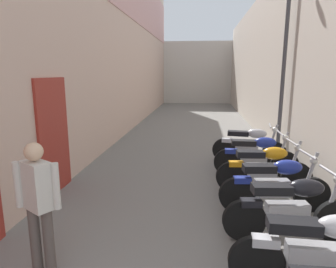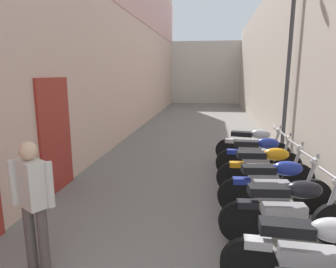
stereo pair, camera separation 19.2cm
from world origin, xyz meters
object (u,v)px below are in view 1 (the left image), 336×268
Objects in this scene: motorcycle_third at (321,251)px; motorcycle_fifth at (276,183)px; motorcycle_eighth at (249,144)px; pedestrian_mid_alley at (38,200)px; motorcycle_seventh at (256,155)px; street_lamp at (282,45)px; motorcycle_sixth at (265,167)px; motorcycle_fourth at (292,207)px.

motorcycle_third is 1.90m from motorcycle_fifth.
pedestrian_mid_alley is at bearing -122.86° from motorcycle_eighth.
pedestrian_mid_alley is (-3.02, -3.67, 0.42)m from motorcycle_seventh.
motorcycle_fifth is at bearing -102.87° from street_lamp.
motorcycle_seventh is at bearing 90.00° from motorcycle_fifth.
motorcycle_fifth is 0.36× the size of street_lamp.
motorcycle_eighth is at bearing 90.01° from motorcycle_seventh.
street_lamp is (0.71, 0.33, 2.44)m from motorcycle_eighth.
motorcycle_third and motorcycle_sixth have the same top height.
motorcycle_fourth and motorcycle_sixth have the same top height.
motorcycle_seventh is 2.87m from street_lamp.
street_lamp is at bearing 25.21° from motorcycle_eighth.
motorcycle_third and motorcycle_fifth have the same top height.
pedestrian_mid_alley reaches higher than motorcycle_seventh.
motorcycle_third is 3.65m from motorcycle_seventh.
motorcycle_third is at bearing 0.41° from pedestrian_mid_alley.
motorcycle_third and motorcycle_fourth have the same top height.
motorcycle_third is at bearing -90.00° from motorcycle_fourth.
motorcycle_fifth is 0.86m from motorcycle_sixth.
motorcycle_sixth is at bearing 90.00° from motorcycle_fourth.
motorcycle_fifth is at bearing 32.42° from pedestrian_mid_alley.
street_lamp is (3.73, 5.01, 2.03)m from pedestrian_mid_alley.
motorcycle_seventh is at bearing -89.99° from motorcycle_eighth.
motorcycle_sixth is (-0.00, 2.75, 0.00)m from motorcycle_third.
motorcycle_third is at bearing -90.00° from motorcycle_sixth.
motorcycle_fourth is at bearing 18.88° from pedestrian_mid_alley.
motorcycle_third is 3.05m from pedestrian_mid_alley.
pedestrian_mid_alley is at bearing -126.65° from street_lamp.
motorcycle_fifth is 1.75m from motorcycle_seventh.
street_lamp is at bearing 81.94° from motorcycle_third.
motorcycle_sixth is at bearing 90.00° from motorcycle_fifth.
motorcycle_fourth and motorcycle_eighth have the same top height.
motorcycle_sixth is 1.01× the size of motorcycle_eighth.
motorcycle_fourth is 1.00× the size of motorcycle_sixth.
motorcycle_third is 5.60m from street_lamp.
motorcycle_fifth and motorcycle_eighth have the same top height.
motorcycle_sixth and motorcycle_seventh have the same top height.
street_lamp reaches higher than motorcycle_eighth.
street_lamp is at bearing 62.17° from motorcycle_seventh.
street_lamp reaches higher than motorcycle_fifth.
street_lamp reaches higher than motorcycle_sixth.
street_lamp is (0.71, 1.34, 2.44)m from motorcycle_seventh.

